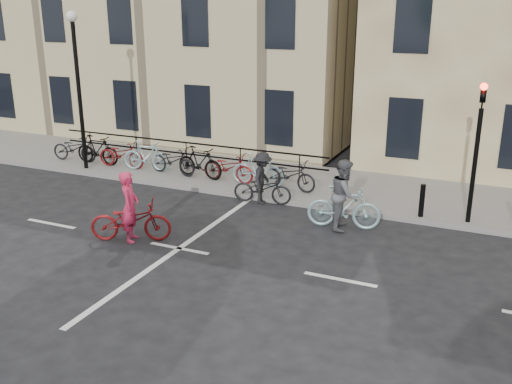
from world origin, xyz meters
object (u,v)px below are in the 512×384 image
at_px(cyclist_pink, 131,217).
at_px(cyclist_dark, 262,183).
at_px(traffic_light, 478,136).
at_px(lamp_post, 77,72).
at_px(cyclist_grey, 344,201).

height_order(cyclist_pink, cyclist_dark, cyclist_pink).
bearing_deg(cyclist_dark, traffic_light, -94.19).
height_order(lamp_post, cyclist_grey, lamp_post).
relative_size(traffic_light, cyclist_grey, 1.97).
distance_m(traffic_light, cyclist_dark, 6.02).
xyz_separation_m(traffic_light, cyclist_dark, (-5.72, -0.45, -1.84)).
relative_size(traffic_light, cyclist_pink, 1.85).
relative_size(traffic_light, cyclist_dark, 2.15).
distance_m(traffic_light, lamp_post, 12.74).
bearing_deg(cyclist_pink, traffic_light, -83.45).
bearing_deg(lamp_post, cyclist_pink, -40.71).
relative_size(lamp_post, cyclist_dark, 2.91).
bearing_deg(cyclist_dark, cyclist_pink, 146.37).
relative_size(lamp_post, cyclist_pink, 2.51).
xyz_separation_m(lamp_post, cyclist_grey, (9.72, -1.46, -2.74)).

